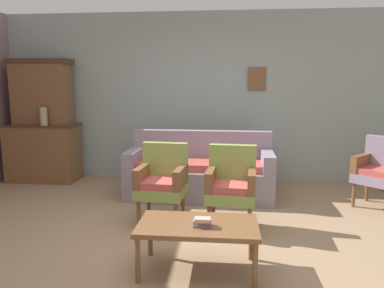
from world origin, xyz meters
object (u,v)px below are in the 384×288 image
object	(u,v)px
armchair_by_doorway	(162,180)
wingback_chair_by_fireplace	(381,169)
floral_couch	(200,173)
coffee_table	(198,228)
vase_on_cabinet	(44,116)
book_stack_on_table	(202,222)
side_cabinet	(43,152)
armchair_near_couch_end	(231,183)

from	to	relation	value
armchair_by_doorway	wingback_chair_by_fireplace	xyz separation A→B (m)	(2.67, 0.78, 0.00)
floral_couch	armchair_by_doorway	world-z (taller)	same
wingback_chair_by_fireplace	coffee_table	distance (m)	2.87
vase_on_cabinet	coffee_table	bearing A→B (deg)	-44.18
armchair_by_doorway	coffee_table	distance (m)	1.19
coffee_table	floral_couch	bearing A→B (deg)	93.78
armchair_by_doorway	book_stack_on_table	size ratio (longest dim) A/B	6.02
wingback_chair_by_fireplace	armchair_by_doorway	bearing A→B (deg)	-163.67
side_cabinet	floral_couch	distance (m)	2.68
armchair_by_doorway	wingback_chair_by_fireplace	bearing A→B (deg)	16.33
side_cabinet	vase_on_cabinet	distance (m)	0.65
vase_on_cabinet	book_stack_on_table	distance (m)	3.76
armchair_by_doorway	armchair_near_couch_end	bearing A→B (deg)	-5.47
side_cabinet	floral_couch	xyz separation A→B (m)	(2.61, -0.61, -0.14)
armchair_by_doorway	vase_on_cabinet	bearing A→B (deg)	145.42
book_stack_on_table	coffee_table	bearing A→B (deg)	124.66
floral_couch	wingback_chair_by_fireplace	bearing A→B (deg)	-6.09
armchair_near_couch_end	wingback_chair_by_fireplace	size ratio (longest dim) A/B	1.00
floral_couch	armchair_near_couch_end	size ratio (longest dim) A/B	2.25
armchair_near_couch_end	coffee_table	bearing A→B (deg)	-105.89
wingback_chair_by_fireplace	book_stack_on_table	world-z (taller)	wingback_chair_by_fireplace
armchair_near_couch_end	wingback_chair_by_fireplace	world-z (taller)	same
side_cabinet	armchair_by_doorway	world-z (taller)	side_cabinet
side_cabinet	wingback_chair_by_fireplace	size ratio (longest dim) A/B	1.28
floral_couch	wingback_chair_by_fireplace	size ratio (longest dim) A/B	2.25
vase_on_cabinet	floral_couch	size ratio (longest dim) A/B	0.14
side_cabinet	armchair_by_doorway	distance (m)	2.79
book_stack_on_table	armchair_by_doorway	bearing A→B (deg)	115.11
floral_couch	coffee_table	world-z (taller)	floral_couch
side_cabinet	armchair_near_couch_end	size ratio (longest dim) A/B	1.28
side_cabinet	wingback_chair_by_fireplace	distance (m)	5.00
side_cabinet	armchair_by_doorway	size ratio (longest dim) A/B	1.28
side_cabinet	vase_on_cabinet	xyz separation A→B (m)	(0.14, -0.18, 0.61)
floral_couch	book_stack_on_table	size ratio (longest dim) A/B	13.53
vase_on_cabinet	wingback_chair_by_fireplace	size ratio (longest dim) A/B	0.32
vase_on_cabinet	book_stack_on_table	xyz separation A→B (m)	(2.65, -2.60, -0.62)
side_cabinet	book_stack_on_table	bearing A→B (deg)	-44.87
armchair_near_couch_end	coffee_table	xyz separation A→B (m)	(-0.28, -1.00, -0.12)
vase_on_cabinet	wingback_chair_by_fireplace	distance (m)	4.87
vase_on_cabinet	wingback_chair_by_fireplace	world-z (taller)	vase_on_cabinet
side_cabinet	coffee_table	size ratio (longest dim) A/B	1.16
wingback_chair_by_fireplace	coffee_table	size ratio (longest dim) A/B	0.90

